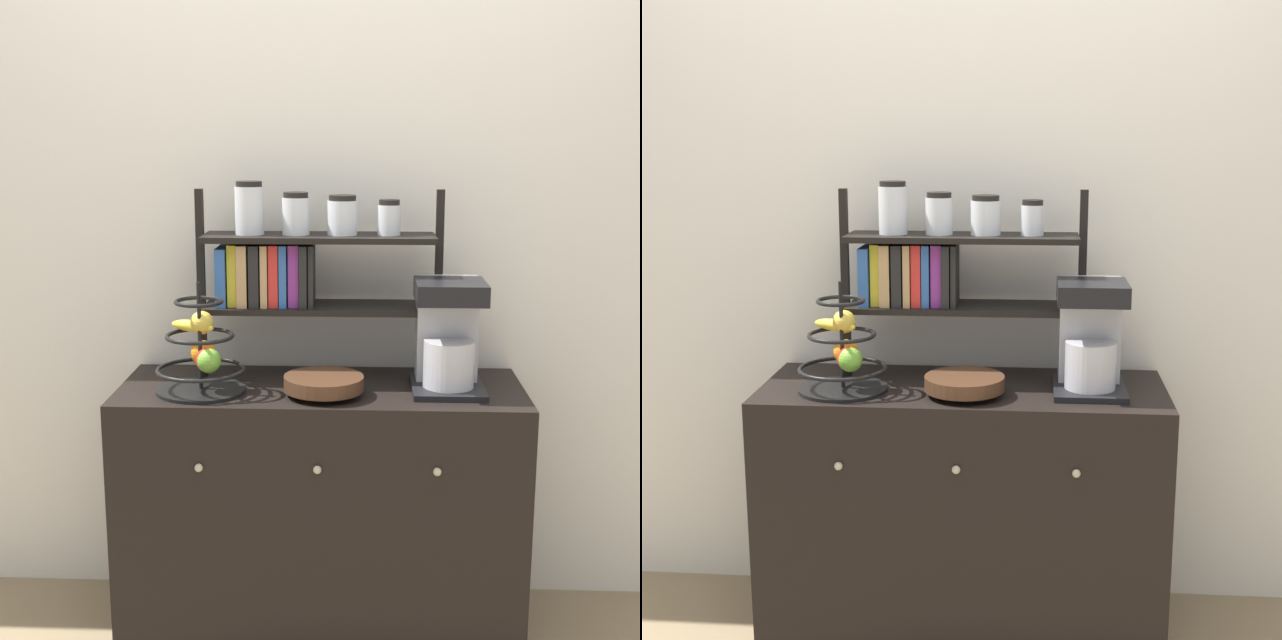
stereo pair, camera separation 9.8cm
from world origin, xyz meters
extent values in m
cube|color=silver|center=(0.00, 0.52, 1.30)|extent=(7.00, 0.05, 2.60)
cube|color=black|center=(0.00, 0.24, 0.40)|extent=(1.23, 0.47, 0.80)
sphere|color=#B2AD8C|center=(-0.34, -0.01, 0.62)|extent=(0.02, 0.02, 0.02)
sphere|color=#B2AD8C|center=(0.00, -0.01, 0.62)|extent=(0.02, 0.02, 0.02)
sphere|color=#B2AD8C|center=(0.34, -0.01, 0.62)|extent=(0.02, 0.02, 0.02)
cube|color=black|center=(0.38, 0.21, 0.81)|extent=(0.21, 0.26, 0.02)
cube|color=#B7B7BC|center=(0.38, 0.28, 0.97)|extent=(0.18, 0.10, 0.32)
cylinder|color=#B7B7BC|center=(0.38, 0.19, 0.89)|extent=(0.15, 0.15, 0.14)
cube|color=black|center=(0.38, 0.20, 1.10)|extent=(0.20, 0.21, 0.06)
cylinder|color=black|center=(-0.36, 0.16, 0.80)|extent=(0.27, 0.27, 0.01)
cylinder|color=black|center=(-0.36, 0.16, 0.97)|extent=(0.01, 0.01, 0.32)
torus|color=black|center=(-0.36, 0.16, 0.87)|extent=(0.27, 0.27, 0.01)
torus|color=black|center=(-0.36, 0.16, 0.97)|extent=(0.20, 0.20, 0.01)
torus|color=black|center=(-0.36, 0.16, 1.07)|extent=(0.15, 0.15, 0.01)
sphere|color=red|center=(-0.33, 0.14, 0.90)|extent=(0.07, 0.07, 0.07)
sphere|color=#6BAD33|center=(-0.32, 0.13, 0.90)|extent=(0.07, 0.07, 0.07)
sphere|color=orange|center=(-0.36, 0.22, 0.90)|extent=(0.08, 0.08, 0.08)
ellipsoid|color=yellow|center=(-0.38, 0.20, 0.99)|extent=(0.15, 0.10, 0.04)
sphere|color=gold|center=(-0.35, 0.19, 1.00)|extent=(0.07, 0.07, 0.07)
cylinder|color=#422819|center=(0.01, 0.14, 0.81)|extent=(0.13, 0.13, 0.02)
cylinder|color=#422819|center=(0.01, 0.14, 0.84)|extent=(0.24, 0.24, 0.04)
cube|color=black|center=(-0.38, 0.34, 1.09)|extent=(0.02, 0.02, 0.59)
cube|color=black|center=(0.36, 0.34, 1.09)|extent=(0.02, 0.02, 0.59)
cube|color=black|center=(-0.01, 0.34, 1.02)|extent=(0.71, 0.20, 0.02)
cube|color=black|center=(-0.01, 0.34, 1.24)|extent=(0.71, 0.20, 0.02)
cube|color=#2D599E|center=(-0.31, 0.34, 1.12)|extent=(0.03, 0.16, 0.18)
cube|color=yellow|center=(-0.28, 0.34, 1.13)|extent=(0.03, 0.12, 0.19)
cube|color=tan|center=(-0.24, 0.34, 1.13)|extent=(0.03, 0.16, 0.19)
cube|color=black|center=(-0.21, 0.34, 1.13)|extent=(0.03, 0.16, 0.19)
cube|color=tan|center=(-0.18, 0.34, 1.13)|extent=(0.02, 0.15, 0.19)
cube|color=red|center=(-0.15, 0.34, 1.13)|extent=(0.03, 0.14, 0.19)
cube|color=#2D599E|center=(-0.12, 0.34, 1.13)|extent=(0.02, 0.14, 0.19)
cube|color=#8C338C|center=(-0.09, 0.34, 1.13)|extent=(0.03, 0.12, 0.19)
cube|color=black|center=(-0.06, 0.34, 1.13)|extent=(0.02, 0.16, 0.19)
cube|color=black|center=(-0.03, 0.34, 1.13)|extent=(0.02, 0.14, 0.19)
cylinder|color=silver|center=(-0.22, 0.34, 1.32)|extent=(0.09, 0.09, 0.15)
cylinder|color=black|center=(-0.22, 0.34, 1.40)|extent=(0.08, 0.08, 0.02)
cylinder|color=silver|center=(-0.08, 0.34, 1.31)|extent=(0.08, 0.08, 0.11)
cylinder|color=black|center=(-0.08, 0.34, 1.37)|extent=(0.08, 0.08, 0.02)
cylinder|color=silver|center=(0.06, 0.34, 1.30)|extent=(0.09, 0.09, 0.10)
cylinder|color=black|center=(0.06, 0.34, 1.36)|extent=(0.08, 0.08, 0.02)
cylinder|color=silver|center=(0.20, 0.34, 1.30)|extent=(0.07, 0.07, 0.09)
cylinder|color=black|center=(0.20, 0.34, 1.35)|extent=(0.06, 0.06, 0.02)
camera|label=1|loc=(0.12, -2.38, 1.56)|focal=50.00mm
camera|label=2|loc=(0.21, -2.37, 1.56)|focal=50.00mm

